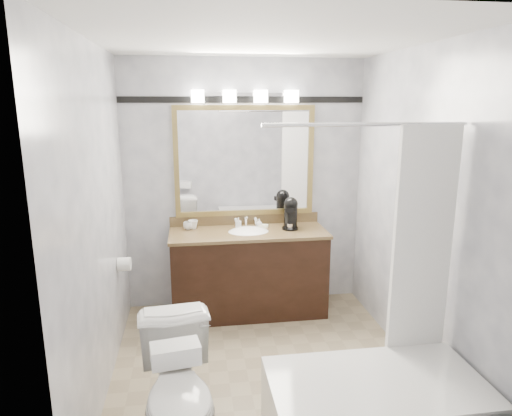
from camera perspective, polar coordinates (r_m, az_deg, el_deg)
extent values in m
cube|color=gray|center=(3.88, 1.14, -19.42)|extent=(2.40, 2.60, 0.01)
cube|color=white|center=(3.29, 1.35, 20.51)|extent=(2.40, 2.60, 0.01)
cube|color=silver|center=(4.63, -1.43, 2.82)|extent=(2.40, 0.01, 2.50)
cube|color=silver|center=(2.16, 7.05, -9.74)|extent=(2.40, 0.01, 2.50)
cube|color=silver|center=(3.39, -19.28, -1.84)|extent=(0.01, 2.60, 2.50)
cube|color=silver|center=(3.76, 19.67, -0.44)|extent=(0.01, 2.60, 2.50)
cube|color=black|center=(4.59, -0.93, -8.21)|extent=(1.50, 0.55, 0.82)
cube|color=olive|center=(4.45, -0.95, -3.11)|extent=(1.53, 0.58, 0.03)
cube|color=olive|center=(4.69, -1.38, -1.43)|extent=(1.53, 0.03, 0.10)
ellipsoid|color=white|center=(4.45, -0.95, -3.30)|extent=(0.44, 0.34, 0.14)
cube|color=olive|center=(4.53, -1.45, 12.45)|extent=(1.40, 0.04, 0.05)
cube|color=olive|center=(4.67, -1.38, -0.55)|extent=(1.40, 0.04, 0.05)
cube|color=olive|center=(4.54, -9.94, 5.61)|extent=(0.05, 0.04, 1.00)
cube|color=olive|center=(4.70, 6.83, 5.96)|extent=(0.05, 0.04, 1.00)
cube|color=white|center=(4.57, -1.42, 5.86)|extent=(1.30, 0.01, 1.00)
cube|color=silver|center=(4.52, -1.45, 14.03)|extent=(0.90, 0.05, 0.03)
cube|color=white|center=(4.44, -7.31, 13.68)|extent=(0.12, 0.12, 0.12)
cube|color=white|center=(4.46, -3.34, 13.76)|extent=(0.12, 0.12, 0.12)
cube|color=white|center=(4.49, 0.59, 13.78)|extent=(0.12, 0.12, 0.12)
cube|color=white|center=(4.55, 4.44, 13.74)|extent=(0.12, 0.12, 0.12)
cube|color=black|center=(4.55, -1.48, 13.39)|extent=(2.40, 0.01, 0.06)
cube|color=white|center=(3.15, 14.65, -23.54)|extent=(1.30, 0.72, 0.45)
cylinder|color=silver|center=(2.89, 13.73, 10.11)|extent=(1.30, 0.02, 0.02)
cube|color=white|center=(3.19, 20.06, -4.22)|extent=(0.40, 0.04, 1.55)
cylinder|color=white|center=(4.17, -16.15, -6.76)|extent=(0.11, 0.12, 0.12)
imported|color=white|center=(2.93, -9.49, -22.09)|extent=(0.53, 0.83, 0.80)
cube|color=white|center=(2.44, -10.03, -17.46)|extent=(0.26, 0.17, 0.10)
cylinder|color=black|center=(4.53, 4.27, -2.54)|extent=(0.16, 0.16, 0.02)
cylinder|color=black|center=(4.55, 4.34, -0.94)|extent=(0.13, 0.13, 0.23)
sphere|color=black|center=(4.52, 4.37, 0.49)|extent=(0.14, 0.14, 0.14)
cube|color=black|center=(4.46, 4.29, -0.22)|extent=(0.11, 0.11, 0.04)
cylinder|color=silver|center=(4.50, 4.26, -2.27)|extent=(0.05, 0.05, 0.05)
imported|color=white|center=(4.55, -8.47, -2.19)|extent=(0.12, 0.12, 0.08)
imported|color=white|center=(4.56, -7.87, -2.06)|extent=(0.11, 0.11, 0.09)
imported|color=white|center=(4.55, -2.21, -1.86)|extent=(0.06, 0.06, 0.11)
imported|color=white|center=(4.58, 0.40, -1.88)|extent=(0.08, 0.08, 0.08)
cube|color=beige|center=(4.58, 0.93, -2.26)|extent=(0.11, 0.09, 0.03)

